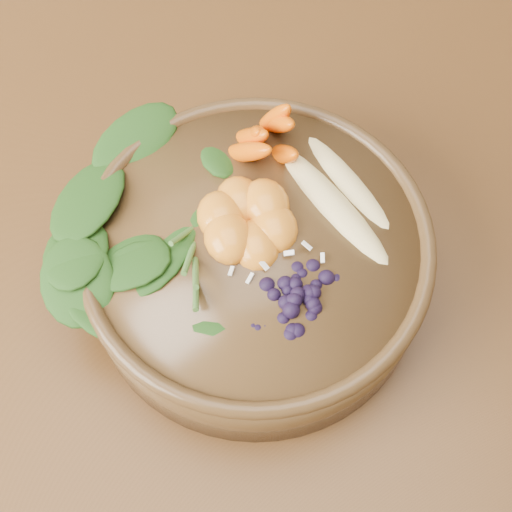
% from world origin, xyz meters
% --- Properties ---
extents(ground, '(4.00, 4.00, 0.00)m').
position_xyz_m(ground, '(0.00, 0.00, 0.00)').
color(ground, '#381E0F').
rests_on(ground, ground).
extents(dining_table, '(1.60, 0.90, 0.75)m').
position_xyz_m(dining_table, '(0.00, 0.00, 0.66)').
color(dining_table, '#331C0C').
rests_on(dining_table, ground).
extents(stoneware_bowl, '(0.33, 0.33, 0.07)m').
position_xyz_m(stoneware_bowl, '(-0.02, -0.10, 0.79)').
color(stoneware_bowl, '#4E371C').
rests_on(stoneware_bowl, dining_table).
extents(kale_heap, '(0.21, 0.20, 0.04)m').
position_xyz_m(kale_heap, '(-0.08, -0.06, 0.84)').
color(kale_heap, '#234D17').
rests_on(kale_heap, stoneware_bowl).
extents(carrot_cluster, '(0.07, 0.07, 0.07)m').
position_xyz_m(carrot_cluster, '(0.00, -0.02, 0.86)').
color(carrot_cluster, '#F16700').
rests_on(carrot_cluster, stoneware_bowl).
extents(banana_halves, '(0.09, 0.16, 0.03)m').
position_xyz_m(banana_halves, '(0.05, -0.07, 0.83)').
color(banana_halves, '#E0CC84').
rests_on(banana_halves, stoneware_bowl).
extents(mandarin_cluster, '(0.10, 0.10, 0.03)m').
position_xyz_m(mandarin_cluster, '(-0.02, -0.08, 0.84)').
color(mandarin_cluster, orange).
rests_on(mandarin_cluster, stoneware_bowl).
extents(blueberry_pile, '(0.14, 0.12, 0.04)m').
position_xyz_m(blueberry_pile, '(-0.00, -0.15, 0.84)').
color(blueberry_pile, black).
rests_on(blueberry_pile, stoneware_bowl).
extents(coconut_flakes, '(0.10, 0.08, 0.01)m').
position_xyz_m(coconut_flakes, '(-0.02, -0.12, 0.83)').
color(coconut_flakes, white).
rests_on(coconut_flakes, stoneware_bowl).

